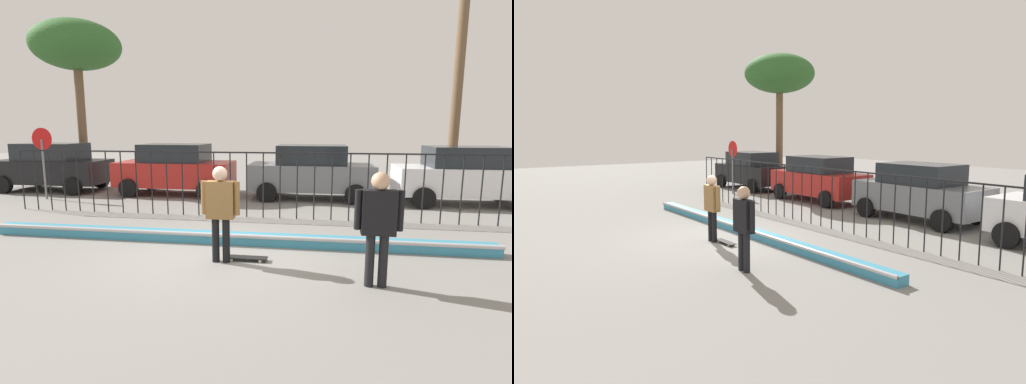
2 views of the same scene
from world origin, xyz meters
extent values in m
plane|color=gray|center=(0.00, 0.00, 0.00)|extent=(60.00, 60.00, 0.00)
cube|color=teal|center=(0.00, 0.84, 0.11)|extent=(11.00, 0.36, 0.22)
cylinder|color=#B2B2B7|center=(0.00, 0.66, 0.22)|extent=(11.00, 0.09, 0.09)
cylinder|color=black|center=(-7.00, 3.34, 0.92)|extent=(0.04, 0.04, 1.84)
cylinder|color=black|center=(-6.53, 3.34, 0.92)|extent=(0.04, 0.04, 1.84)
cylinder|color=black|center=(-6.07, 3.34, 0.92)|extent=(0.04, 0.04, 1.84)
cylinder|color=black|center=(-5.60, 3.34, 0.92)|extent=(0.04, 0.04, 1.84)
cylinder|color=black|center=(-5.13, 3.34, 0.92)|extent=(0.04, 0.04, 1.84)
cylinder|color=black|center=(-4.67, 3.34, 0.92)|extent=(0.04, 0.04, 1.84)
cylinder|color=black|center=(-4.20, 3.34, 0.92)|extent=(0.04, 0.04, 1.84)
cylinder|color=black|center=(-3.73, 3.34, 0.92)|extent=(0.04, 0.04, 1.84)
cylinder|color=black|center=(-3.27, 3.34, 0.92)|extent=(0.04, 0.04, 1.84)
cylinder|color=black|center=(-2.80, 3.34, 0.92)|extent=(0.04, 0.04, 1.84)
cylinder|color=black|center=(-2.33, 3.34, 0.92)|extent=(0.04, 0.04, 1.84)
cylinder|color=black|center=(-1.87, 3.34, 0.92)|extent=(0.04, 0.04, 1.84)
cylinder|color=black|center=(-1.40, 3.34, 0.92)|extent=(0.04, 0.04, 1.84)
cylinder|color=black|center=(-0.93, 3.34, 0.92)|extent=(0.04, 0.04, 1.84)
cylinder|color=black|center=(-0.47, 3.34, 0.92)|extent=(0.04, 0.04, 1.84)
cylinder|color=black|center=(0.00, 3.34, 0.92)|extent=(0.04, 0.04, 1.84)
cylinder|color=black|center=(0.47, 3.34, 0.92)|extent=(0.04, 0.04, 1.84)
cylinder|color=black|center=(0.93, 3.34, 0.92)|extent=(0.04, 0.04, 1.84)
cylinder|color=black|center=(1.40, 3.34, 0.92)|extent=(0.04, 0.04, 1.84)
cylinder|color=black|center=(1.87, 3.34, 0.92)|extent=(0.04, 0.04, 1.84)
cylinder|color=black|center=(2.33, 3.34, 0.92)|extent=(0.04, 0.04, 1.84)
cylinder|color=black|center=(2.80, 3.34, 0.92)|extent=(0.04, 0.04, 1.84)
cylinder|color=black|center=(3.27, 3.34, 0.92)|extent=(0.04, 0.04, 1.84)
cylinder|color=black|center=(3.73, 3.34, 0.92)|extent=(0.04, 0.04, 1.84)
cylinder|color=black|center=(4.20, 3.34, 0.92)|extent=(0.04, 0.04, 1.84)
cylinder|color=black|center=(4.67, 3.34, 0.92)|extent=(0.04, 0.04, 1.84)
cylinder|color=black|center=(5.13, 3.34, 0.92)|extent=(0.04, 0.04, 1.84)
cylinder|color=black|center=(5.60, 3.34, 0.92)|extent=(0.04, 0.04, 1.84)
cylinder|color=black|center=(6.07, 3.34, 0.92)|extent=(0.04, 0.04, 1.84)
cylinder|color=black|center=(6.53, 3.34, 0.92)|extent=(0.04, 0.04, 1.84)
cube|color=black|center=(0.00, 3.34, 1.82)|extent=(14.00, 0.04, 0.04)
cylinder|color=black|center=(0.09, -0.35, 0.42)|extent=(0.14, 0.14, 0.83)
cylinder|color=black|center=(0.29, -0.35, 0.42)|extent=(0.14, 0.14, 0.83)
cube|color=olive|center=(0.19, -0.35, 1.18)|extent=(0.51, 0.22, 0.69)
sphere|color=beige|center=(0.19, -0.35, 1.66)|extent=(0.27, 0.27, 0.27)
cylinder|color=olive|center=(-0.12, -0.35, 1.22)|extent=(0.11, 0.11, 0.62)
cylinder|color=olive|center=(0.50, -0.35, 1.22)|extent=(0.11, 0.11, 0.62)
cube|color=black|center=(0.65, -0.21, 0.06)|extent=(0.80, 0.20, 0.02)
cylinder|color=silver|center=(0.92, -0.14, 0.03)|extent=(0.05, 0.03, 0.05)
cylinder|color=silver|center=(0.92, -0.29, 0.03)|extent=(0.05, 0.03, 0.05)
cylinder|color=silver|center=(0.38, -0.14, 0.03)|extent=(0.05, 0.03, 0.05)
cylinder|color=silver|center=(0.38, -0.29, 0.03)|extent=(0.05, 0.03, 0.05)
cylinder|color=black|center=(2.77, -1.07, 0.42)|extent=(0.14, 0.14, 0.85)
cylinder|color=black|center=(2.98, -1.07, 0.42)|extent=(0.14, 0.14, 0.85)
cube|color=black|center=(2.88, -1.07, 1.19)|extent=(0.51, 0.22, 0.70)
sphere|color=tan|center=(2.88, -1.07, 1.68)|extent=(0.28, 0.28, 0.28)
cylinder|color=black|center=(2.56, -1.07, 1.23)|extent=(0.11, 0.11, 0.62)
cylinder|color=black|center=(3.19, -1.07, 1.23)|extent=(0.11, 0.11, 0.62)
cube|color=black|center=(-8.52, 6.77, 0.79)|extent=(4.30, 1.90, 0.90)
cube|color=#1E2328|center=(-8.52, 6.77, 1.57)|extent=(2.36, 1.71, 0.66)
cylinder|color=black|center=(-7.06, 7.72, 0.34)|extent=(0.68, 0.22, 0.68)
cylinder|color=black|center=(-7.06, 5.82, 0.34)|extent=(0.68, 0.22, 0.68)
cylinder|color=black|center=(-9.98, 7.72, 0.34)|extent=(0.68, 0.22, 0.68)
cylinder|color=black|center=(-9.98, 5.82, 0.34)|extent=(0.68, 0.22, 0.68)
cube|color=#B2231E|center=(-3.35, 6.72, 0.79)|extent=(4.30, 1.90, 0.90)
cube|color=#1E2328|center=(-3.35, 6.72, 1.57)|extent=(2.37, 1.71, 0.66)
cylinder|color=black|center=(-1.89, 7.67, 0.34)|extent=(0.68, 0.22, 0.68)
cylinder|color=black|center=(-1.89, 5.77, 0.34)|extent=(0.68, 0.22, 0.68)
cylinder|color=black|center=(-4.81, 7.67, 0.34)|extent=(0.68, 0.22, 0.68)
cylinder|color=black|center=(-4.81, 5.77, 0.34)|extent=(0.68, 0.22, 0.68)
cube|color=slate|center=(1.73, 6.59, 0.79)|extent=(4.30, 1.90, 0.90)
cube|color=#1E2328|center=(1.73, 6.59, 1.57)|extent=(2.37, 1.71, 0.66)
cylinder|color=black|center=(3.19, 7.54, 0.34)|extent=(0.68, 0.22, 0.68)
cylinder|color=black|center=(3.19, 5.64, 0.34)|extent=(0.68, 0.22, 0.68)
cylinder|color=black|center=(0.27, 7.54, 0.34)|extent=(0.68, 0.22, 0.68)
cylinder|color=black|center=(0.27, 5.64, 0.34)|extent=(0.68, 0.22, 0.68)
cube|color=silver|center=(6.69, 6.27, 0.79)|extent=(4.30, 1.90, 0.90)
cube|color=#1E2328|center=(6.69, 6.27, 1.57)|extent=(2.37, 1.71, 0.66)
cylinder|color=black|center=(8.15, 7.22, 0.34)|extent=(0.68, 0.22, 0.68)
cylinder|color=black|center=(5.22, 7.22, 0.34)|extent=(0.68, 0.22, 0.68)
cylinder|color=black|center=(5.22, 5.32, 0.34)|extent=(0.68, 0.22, 0.68)
cylinder|color=slate|center=(-7.55, 5.03, 1.05)|extent=(0.07, 0.07, 2.10)
cylinder|color=red|center=(-7.55, 5.05, 2.12)|extent=(0.76, 0.02, 0.76)
cylinder|color=brown|center=(7.06, 8.78, 4.16)|extent=(0.36, 0.36, 8.33)
cylinder|color=brown|center=(-8.04, 8.20, 2.44)|extent=(0.36, 0.36, 4.88)
ellipsoid|color=#2D6028|center=(-8.04, 8.20, 5.88)|extent=(3.60, 3.60, 1.98)
camera|label=1|loc=(1.92, -7.03, 2.46)|focal=26.88mm
camera|label=2|loc=(10.64, -6.07, 2.95)|focal=31.48mm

